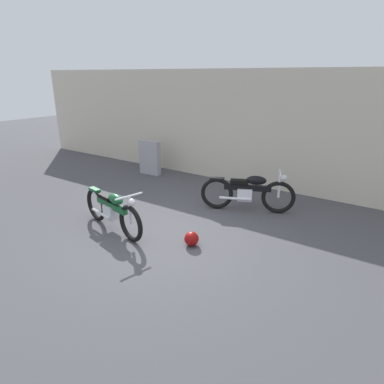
% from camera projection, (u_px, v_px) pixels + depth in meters
% --- Properties ---
extents(ground_plane, '(40.00, 40.00, 0.00)m').
position_uv_depth(ground_plane, '(165.00, 238.00, 6.54)').
color(ground_plane, '#47474C').
extents(building_wall, '(18.00, 0.30, 3.16)m').
position_uv_depth(building_wall, '(259.00, 129.00, 9.23)').
color(building_wall, beige).
rests_on(building_wall, ground_plane).
extents(stone_marker, '(0.72, 0.23, 1.06)m').
position_uv_depth(stone_marker, '(150.00, 158.00, 10.58)').
color(stone_marker, '#9E9EA3').
rests_on(stone_marker, ground_plane).
extents(helmet, '(0.27, 0.27, 0.27)m').
position_uv_depth(helmet, '(192.00, 239.00, 6.21)').
color(helmet, maroon).
rests_on(helmet, ground_plane).
extents(motorcycle_black, '(2.01, 1.03, 0.96)m').
position_uv_depth(motorcycle_black, '(248.00, 192.00, 7.70)').
color(motorcycle_black, black).
rests_on(motorcycle_black, ground_plane).
extents(motorcycle_green, '(2.03, 0.69, 0.92)m').
position_uv_depth(motorcycle_green, '(112.00, 210.00, 6.73)').
color(motorcycle_green, black).
rests_on(motorcycle_green, ground_plane).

